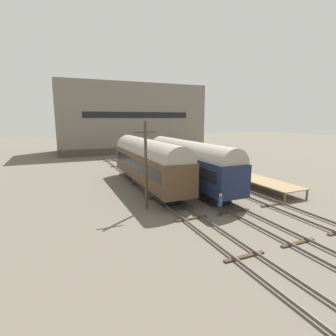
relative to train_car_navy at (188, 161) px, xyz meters
name	(u,v)px	position (x,y,z in m)	size (l,w,h in m)	color
ground_plane	(215,201)	(0.00, -5.25, -2.93)	(200.00, 200.00, 0.00)	#60594C
track_left	(175,206)	(-4.04, -5.25, -2.79)	(2.60, 60.00, 0.26)	#4C4742
track_middle	(215,200)	(0.00, -5.25, -2.79)	(2.60, 60.00, 0.26)	#4C4742
track_right	(250,195)	(4.04, -5.25, -2.79)	(2.60, 60.00, 0.26)	#4C4742
train_car_navy	(188,161)	(0.00, 0.00, 0.00)	(2.91, 16.46, 5.14)	black
train_car_brown	(148,161)	(-4.04, 1.67, 0.08)	(3.08, 16.58, 5.31)	black
station_platform	(247,177)	(6.91, -1.44, -2.01)	(3.11, 13.68, 0.99)	#8C704C
bench	(232,167)	(7.06, 1.74, -1.45)	(1.40, 0.40, 0.91)	#2D4C33
person_worker	(220,203)	(-1.74, -8.59, -1.82)	(0.32, 0.32, 1.83)	#282833
utility_pole	(146,164)	(-6.40, -4.75, 0.86)	(1.80, 0.24, 7.26)	#473828
warehouse_building	(130,119)	(3.50, 35.62, 4.52)	(32.18, 12.99, 14.89)	#46403A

